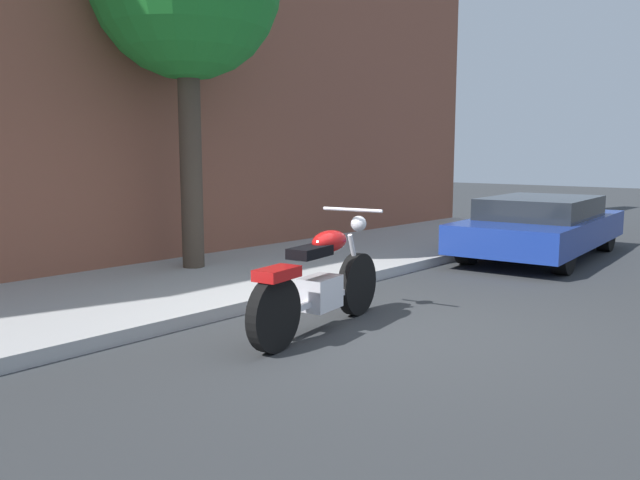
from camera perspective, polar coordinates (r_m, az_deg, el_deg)
The scene contains 4 objects.
ground_plane at distance 6.37m, azimuth 5.66°, elevation -8.05°, with size 60.00×60.00×0.00m, color #303335.
sidewalk at distance 8.40m, azimuth -10.97°, elevation -3.80°, with size 18.36×3.00×0.14m, color #A8A8A8.
motorcycle at distance 6.15m, azimuth -0.05°, elevation -3.97°, with size 2.20×0.74×1.18m.
parked_car_blue at distance 11.21m, azimuth 19.51°, elevation 1.29°, with size 4.45×2.16×1.03m.
Camera 1 is at (-4.97, -3.59, 1.74)m, focal length 35.16 mm.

